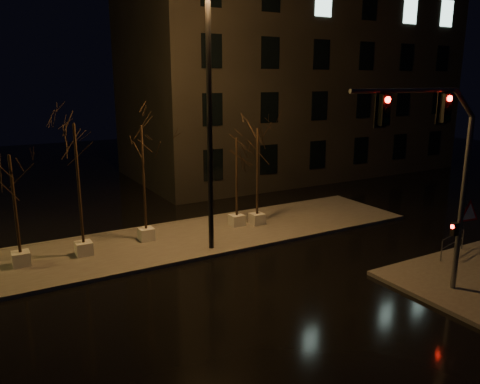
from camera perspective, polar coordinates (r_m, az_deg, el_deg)
ground at (r=17.05m, az=2.95°, el=-11.53°), size 90.00×90.00×0.00m
median at (r=21.93m, az=-5.57°, el=-5.53°), size 22.00×5.00×0.15m
building at (r=38.21m, az=6.31°, el=13.91°), size 25.00×12.00×15.00m
tree_0 at (r=19.46m, az=-26.05°, el=1.29°), size 1.80×1.80×4.48m
tree_1 at (r=19.56m, az=-19.35°, el=4.41°), size 1.80×1.80×5.56m
tree_2 at (r=20.75m, az=-11.82°, el=4.79°), size 1.80×1.80×5.29m
tree_3 at (r=22.51m, az=-0.42°, el=4.19°), size 1.80×1.80×4.49m
tree_4 at (r=22.71m, az=2.16°, el=5.14°), size 1.80×1.80×4.94m
traffic_signal_mast at (r=16.18m, az=23.39°, el=3.23°), size 5.56×0.75×6.83m
streetlight_main at (r=19.12m, az=-3.77°, el=10.92°), size 2.69×0.53×10.75m
guard_rail_a at (r=21.23m, az=24.52°, el=-5.50°), size 2.03×0.52×0.90m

